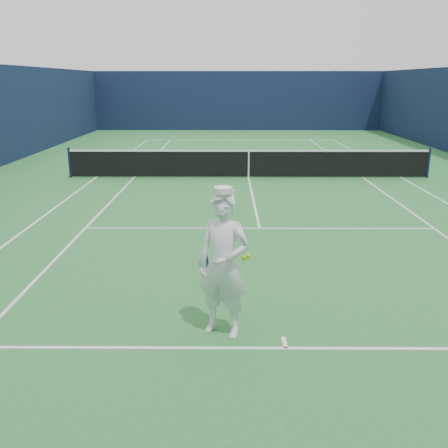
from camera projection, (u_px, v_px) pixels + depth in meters
ground at (248, 178)px, 17.90m from camera, size 80.00×80.00×0.00m
court_markings at (248, 178)px, 17.90m from camera, size 11.03×23.83×0.01m
windscreen_fence at (249, 121)px, 17.35m from camera, size 20.12×36.12×4.00m
tennis_net at (249, 162)px, 17.75m from camera, size 12.88×0.09×1.07m
tennis_player at (223, 264)px, 6.62m from camera, size 0.86×0.76×2.05m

